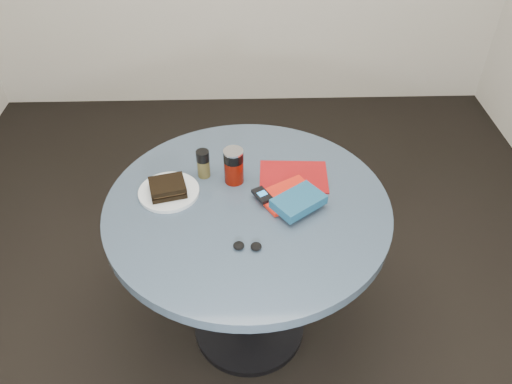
{
  "coord_description": "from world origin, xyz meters",
  "views": [
    {
      "loc": [
        -0.01,
        -1.29,
        1.92
      ],
      "look_at": [
        0.03,
        0.0,
        0.8
      ],
      "focal_mm": 35.0,
      "sensor_mm": 36.0,
      "label": 1
    }
  ],
  "objects_px": {
    "red_book": "(287,195)",
    "soda_can": "(234,166)",
    "headphones": "(247,246)",
    "magazine": "(294,177)",
    "mp3_player": "(262,195)",
    "sandwich": "(168,188)",
    "novel": "(298,202)",
    "table": "(248,236)",
    "pepper_grinder": "(203,164)",
    "plate": "(169,192)"
  },
  "relations": [
    {
      "from": "magazine",
      "to": "novel",
      "type": "height_order",
      "value": "novel"
    },
    {
      "from": "sandwich",
      "to": "magazine",
      "type": "xyz_separation_m",
      "value": [
        0.45,
        0.09,
        -0.03
      ]
    },
    {
      "from": "sandwich",
      "to": "table",
      "type": "bearing_deg",
      "value": -10.21
    },
    {
      "from": "sandwich",
      "to": "soda_can",
      "type": "relative_size",
      "value": 1.06
    },
    {
      "from": "mp3_player",
      "to": "pepper_grinder",
      "type": "bearing_deg",
      "value": 144.85
    },
    {
      "from": "soda_can",
      "to": "novel",
      "type": "relative_size",
      "value": 0.79
    },
    {
      "from": "sandwich",
      "to": "pepper_grinder",
      "type": "relative_size",
      "value": 1.31
    },
    {
      "from": "red_book",
      "to": "soda_can",
      "type": "bearing_deg",
      "value": 121.1
    },
    {
      "from": "mp3_player",
      "to": "sandwich",
      "type": "bearing_deg",
      "value": 173.03
    },
    {
      "from": "mp3_player",
      "to": "red_book",
      "type": "bearing_deg",
      "value": 8.67
    },
    {
      "from": "pepper_grinder",
      "to": "magazine",
      "type": "xyz_separation_m",
      "value": [
        0.33,
        -0.02,
        -0.05
      ]
    },
    {
      "from": "soda_can",
      "to": "magazine",
      "type": "relative_size",
      "value": 0.54
    },
    {
      "from": "plate",
      "to": "magazine",
      "type": "relative_size",
      "value": 0.87
    },
    {
      "from": "novel",
      "to": "sandwich",
      "type": "bearing_deg",
      "value": 132.25
    },
    {
      "from": "red_book",
      "to": "novel",
      "type": "height_order",
      "value": "novel"
    },
    {
      "from": "magazine",
      "to": "table",
      "type": "bearing_deg",
      "value": -138.24
    },
    {
      "from": "magazine",
      "to": "mp3_player",
      "type": "bearing_deg",
      "value": -130.23
    },
    {
      "from": "soda_can",
      "to": "magazine",
      "type": "distance_m",
      "value": 0.23
    },
    {
      "from": "red_book",
      "to": "headphones",
      "type": "bearing_deg",
      "value": -151.9
    },
    {
      "from": "soda_can",
      "to": "red_book",
      "type": "relative_size",
      "value": 0.7
    },
    {
      "from": "novel",
      "to": "plate",
      "type": "bearing_deg",
      "value": 131.06
    },
    {
      "from": "table",
      "to": "pepper_grinder",
      "type": "xyz_separation_m",
      "value": [
        -0.16,
        0.16,
        0.22
      ]
    },
    {
      "from": "table",
      "to": "sandwich",
      "type": "bearing_deg",
      "value": 169.79
    },
    {
      "from": "pepper_grinder",
      "to": "table",
      "type": "bearing_deg",
      "value": -44.92
    },
    {
      "from": "table",
      "to": "red_book",
      "type": "height_order",
      "value": "red_book"
    },
    {
      "from": "table",
      "to": "red_book",
      "type": "bearing_deg",
      "value": 9.43
    },
    {
      "from": "headphones",
      "to": "sandwich",
      "type": "bearing_deg",
      "value": 136.22
    },
    {
      "from": "sandwich",
      "to": "novel",
      "type": "distance_m",
      "value": 0.46
    },
    {
      "from": "red_book",
      "to": "headphones",
      "type": "xyz_separation_m",
      "value": [
        -0.14,
        -0.24,
        -0.0
      ]
    },
    {
      "from": "table",
      "to": "novel",
      "type": "xyz_separation_m",
      "value": [
        0.17,
        -0.04,
        0.2
      ]
    },
    {
      "from": "headphones",
      "to": "novel",
      "type": "bearing_deg",
      "value": 44.76
    },
    {
      "from": "table",
      "to": "sandwich",
      "type": "distance_m",
      "value": 0.35
    },
    {
      "from": "table",
      "to": "mp3_player",
      "type": "xyz_separation_m",
      "value": [
        0.05,
        0.01,
        0.19
      ]
    },
    {
      "from": "magazine",
      "to": "headphones",
      "type": "xyz_separation_m",
      "value": [
        -0.18,
        -0.35,
        0.01
      ]
    },
    {
      "from": "sandwich",
      "to": "magazine",
      "type": "distance_m",
      "value": 0.46
    },
    {
      "from": "plate",
      "to": "magazine",
      "type": "xyz_separation_m",
      "value": [
        0.45,
        0.08,
        -0.0
      ]
    },
    {
      "from": "soda_can",
      "to": "magazine",
      "type": "bearing_deg",
      "value": 3.67
    },
    {
      "from": "pepper_grinder",
      "to": "magazine",
      "type": "relative_size",
      "value": 0.44
    },
    {
      "from": "table",
      "to": "mp3_player",
      "type": "bearing_deg",
      "value": 10.72
    },
    {
      "from": "soda_can",
      "to": "mp3_player",
      "type": "xyz_separation_m",
      "value": [
        0.1,
        -0.11,
        -0.04
      ]
    },
    {
      "from": "sandwich",
      "to": "novel",
      "type": "height_order",
      "value": "sandwich"
    },
    {
      "from": "novel",
      "to": "mp3_player",
      "type": "relative_size",
      "value": 1.88
    },
    {
      "from": "red_book",
      "to": "headphones",
      "type": "distance_m",
      "value": 0.28
    },
    {
      "from": "soda_can",
      "to": "headphones",
      "type": "distance_m",
      "value": 0.35
    },
    {
      "from": "magazine",
      "to": "red_book",
      "type": "height_order",
      "value": "red_book"
    },
    {
      "from": "magazine",
      "to": "red_book",
      "type": "xyz_separation_m",
      "value": [
        -0.03,
        -0.12,
        0.01
      ]
    },
    {
      "from": "table",
      "to": "magazine",
      "type": "relative_size",
      "value": 4.01
    },
    {
      "from": "novel",
      "to": "headphones",
      "type": "xyz_separation_m",
      "value": [
        -0.18,
        -0.18,
        -0.03
      ]
    },
    {
      "from": "pepper_grinder",
      "to": "headphones",
      "type": "bearing_deg",
      "value": -67.41
    },
    {
      "from": "soda_can",
      "to": "red_book",
      "type": "xyz_separation_m",
      "value": [
        0.19,
        -0.1,
        -0.06
      ]
    }
  ]
}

